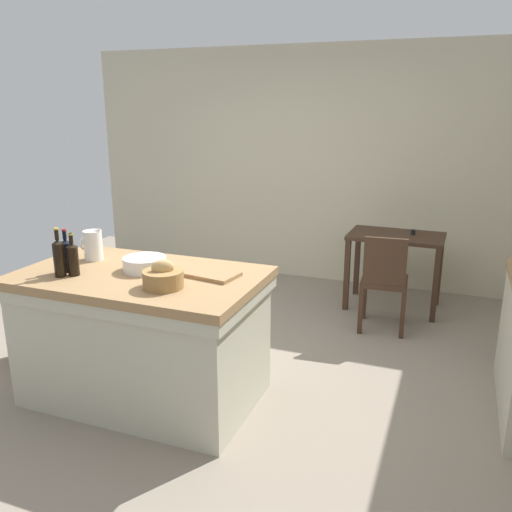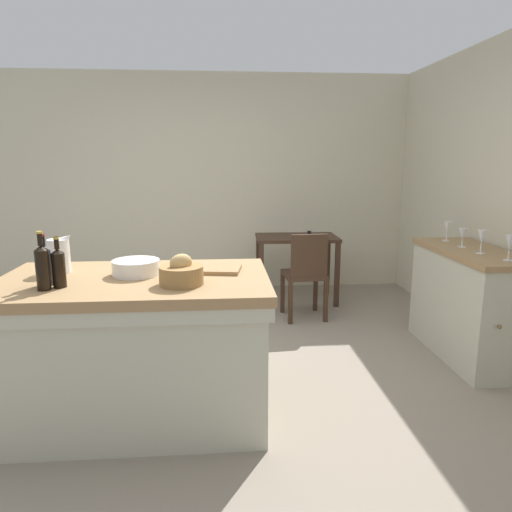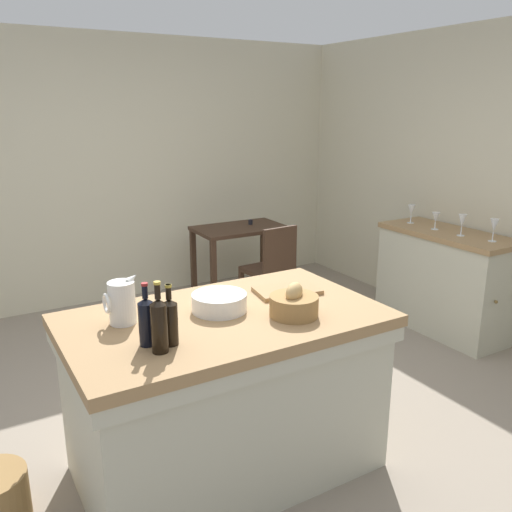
# 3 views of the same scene
# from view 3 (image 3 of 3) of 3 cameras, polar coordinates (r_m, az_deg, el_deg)

# --- Properties ---
(ground_plane) EXTENTS (6.76, 6.76, 0.00)m
(ground_plane) POSITION_cam_3_polar(r_m,az_deg,el_deg) (3.63, -2.40, -16.43)
(ground_plane) COLOR gray
(wall_back) EXTENTS (5.32, 0.12, 2.60)m
(wall_back) POSITION_cam_3_polar(r_m,az_deg,el_deg) (5.54, -15.50, 8.63)
(wall_back) COLOR beige
(wall_back) RESTS_ON ground
(wall_right) EXTENTS (0.12, 5.20, 2.60)m
(wall_right) POSITION_cam_3_polar(r_m,az_deg,el_deg) (4.90, 25.48, 6.82)
(wall_right) COLOR beige
(wall_right) RESTS_ON ground
(island_table) EXTENTS (1.61, 0.96, 0.90)m
(island_table) POSITION_cam_3_polar(r_m,az_deg,el_deg) (2.93, -3.21, -13.87)
(island_table) COLOR #99754C
(island_table) RESTS_ON ground
(side_cabinet) EXTENTS (0.52, 1.21, 0.89)m
(side_cabinet) POSITION_cam_3_polar(r_m,az_deg,el_deg) (4.99, 19.42, -2.50)
(side_cabinet) COLOR #99754C
(side_cabinet) RESTS_ON ground
(writing_desk) EXTENTS (0.91, 0.58, 0.80)m
(writing_desk) POSITION_cam_3_polar(r_m,az_deg,el_deg) (5.43, -1.72, 1.85)
(writing_desk) COLOR #3D281C
(writing_desk) RESTS_ON ground
(wooden_chair) EXTENTS (0.43, 0.43, 0.89)m
(wooden_chair) POSITION_cam_3_polar(r_m,az_deg,el_deg) (4.94, 1.69, -1.32)
(wooden_chair) COLOR #3D281C
(wooden_chair) RESTS_ON ground
(pitcher) EXTENTS (0.17, 0.13, 0.25)m
(pitcher) POSITION_cam_3_polar(r_m,az_deg,el_deg) (2.68, -14.12, -4.79)
(pitcher) COLOR white
(pitcher) RESTS_ON island_table
(wash_bowl) EXTENTS (0.29, 0.29, 0.09)m
(wash_bowl) POSITION_cam_3_polar(r_m,az_deg,el_deg) (2.78, -3.93, -4.94)
(wash_bowl) COLOR white
(wash_bowl) RESTS_ON island_table
(bread_basket) EXTENTS (0.25, 0.25, 0.18)m
(bread_basket) POSITION_cam_3_polar(r_m,az_deg,el_deg) (2.71, 4.07, -5.12)
(bread_basket) COLOR olive
(bread_basket) RESTS_ON island_table
(cutting_board) EXTENTS (0.39, 0.27, 0.02)m
(cutting_board) POSITION_cam_3_polar(r_m,az_deg,el_deg) (3.05, 3.35, -3.70)
(cutting_board) COLOR #99754C
(cutting_board) RESTS_ON island_table
(wine_bottle_dark) EXTENTS (0.07, 0.07, 0.28)m
(wine_bottle_dark) POSITION_cam_3_polar(r_m,az_deg,el_deg) (2.40, -9.17, -6.80)
(wine_bottle_dark) COLOR black
(wine_bottle_dark) RESTS_ON island_table
(wine_bottle_amber) EXTENTS (0.07, 0.07, 0.29)m
(wine_bottle_amber) POSITION_cam_3_polar(r_m,az_deg,el_deg) (2.41, -11.58, -6.72)
(wine_bottle_amber) COLOR black
(wine_bottle_amber) RESTS_ON island_table
(wine_bottle_green) EXTENTS (0.07, 0.07, 0.32)m
(wine_bottle_green) POSITION_cam_3_polar(r_m,az_deg,el_deg) (2.33, -10.28, -7.14)
(wine_bottle_green) COLOR black
(wine_bottle_green) RESTS_ON island_table
(wine_glass_far_left) EXTENTS (0.07, 0.07, 0.18)m
(wine_glass_far_left) POSITION_cam_3_polar(r_m,az_deg,el_deg) (4.61, 24.03, 2.94)
(wine_glass_far_left) COLOR white
(wine_glass_far_left) RESTS_ON side_cabinet
(wine_glass_left) EXTENTS (0.07, 0.07, 0.18)m
(wine_glass_left) POSITION_cam_3_polar(r_m,az_deg,el_deg) (4.72, 21.11, 3.49)
(wine_glass_left) COLOR white
(wine_glass_left) RESTS_ON side_cabinet
(wine_glass_middle) EXTENTS (0.07, 0.07, 0.15)m
(wine_glass_middle) POSITION_cam_3_polar(r_m,az_deg,el_deg) (4.89, 18.59, 3.88)
(wine_glass_middle) COLOR white
(wine_glass_middle) RESTS_ON side_cabinet
(wine_glass_right) EXTENTS (0.07, 0.07, 0.17)m
(wine_glass_right) POSITION_cam_3_polar(r_m,az_deg,el_deg) (5.10, 16.23, 4.66)
(wine_glass_right) COLOR white
(wine_glass_right) RESTS_ON side_cabinet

